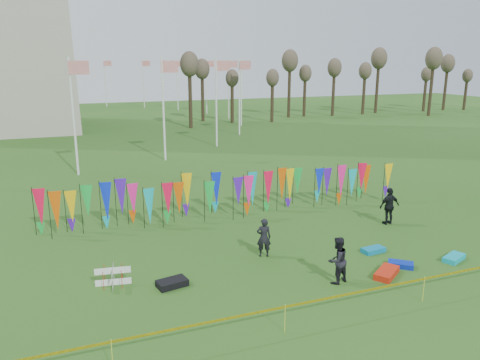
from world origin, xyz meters
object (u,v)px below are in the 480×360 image
object	(u,v)px
box_kite	(113,276)
kite_bag_blue	(401,264)
person_mid	(337,260)
kite_bag_teal	(454,258)
kite_bag_turquoise	(373,250)
kite_bag_black	(172,283)
person_right	(389,206)
kite_bag_red	(387,273)
person_left	(264,237)

from	to	relation	value
box_kite	kite_bag_blue	world-z (taller)	box_kite
person_mid	kite_bag_blue	distance (m)	3.15
box_kite	kite_bag_teal	xyz separation A→B (m)	(12.96, -2.63, -0.25)
kite_bag_turquoise	kite_bag_black	bearing A→B (deg)	-179.99
person_right	kite_bag_turquoise	distance (m)	3.95
person_mid	kite_bag_blue	world-z (taller)	person_mid
person_mid	kite_bag_black	xyz separation A→B (m)	(-5.59, 1.81, -0.74)
kite_bag_blue	kite_bag_black	distance (m)	8.77
person_right	kite_bag_red	xyz separation A→B (m)	(-3.71, -4.68, -0.80)
person_mid	person_right	bearing A→B (deg)	-156.74
person_left	kite_bag_teal	distance (m)	7.64
kite_bag_blue	kite_bag_red	world-z (taller)	kite_bag_red
box_kite	kite_bag_black	world-z (taller)	box_kite
box_kite	kite_bag_teal	bearing A→B (deg)	-11.45
kite_bag_red	kite_bag_black	xyz separation A→B (m)	(-7.62, 2.02, 0.00)
kite_bag_blue	kite_bag_teal	bearing A→B (deg)	-6.34
kite_bag_blue	kite_bag_teal	world-z (taller)	kite_bag_teal
person_left	person_mid	distance (m)	3.43
kite_bag_teal	box_kite	bearing A→B (deg)	168.55
person_left	kite_bag_black	distance (m)	4.33
person_left	person_right	size ratio (longest dim) A/B	0.89
person_mid	kite_bag_turquoise	world-z (taller)	person_mid
person_mid	kite_bag_blue	xyz separation A→B (m)	(3.05, 0.25, -0.76)
person_mid	kite_bag_black	world-z (taller)	person_mid
person_left	person_right	distance (m)	7.38
kite_bag_turquoise	kite_bag_red	xyz separation A→B (m)	(-0.90, -2.02, 0.02)
person_mid	kite_bag_blue	size ratio (longest dim) A/B	1.85
person_mid	person_right	distance (m)	7.28
box_kite	person_right	bearing A→B (deg)	7.99
kite_bag_blue	kite_bag_red	size ratio (longest dim) A/B	0.72
kite_bag_red	kite_bag_teal	bearing A→B (deg)	3.18
kite_bag_red	person_mid	bearing A→B (deg)	174.16
person_left	person_right	xyz separation A→B (m)	(7.25, 1.39, 0.10)
person_left	kite_bag_blue	distance (m)	5.41
kite_bag_red	kite_bag_teal	xyz separation A→B (m)	(3.41, 0.19, -0.02)
kite_bag_turquoise	kite_bag_blue	bearing A→B (deg)	-85.83
kite_bag_blue	kite_bag_black	bearing A→B (deg)	169.72
person_mid	kite_bag_turquoise	bearing A→B (deg)	-162.89
kite_bag_blue	kite_bag_red	xyz separation A→B (m)	(-1.01, -0.46, 0.02)
kite_bag_turquoise	kite_bag_teal	distance (m)	3.11
person_right	kite_bag_black	world-z (taller)	person_right
person_left	kite_bag_blue	size ratio (longest dim) A/B	1.74
person_left	kite_bag_turquoise	distance (m)	4.67
kite_bag_turquoise	person_mid	bearing A→B (deg)	-148.27
person_left	kite_bag_red	xyz separation A→B (m)	(3.54, -3.29, -0.69)
person_mid	kite_bag_turquoise	size ratio (longest dim) A/B	1.77
person_mid	box_kite	bearing A→B (deg)	-33.74
kite_bag_teal	kite_bag_blue	bearing A→B (deg)	173.66
person_left	kite_bag_turquoise	bearing A→B (deg)	-178.15
kite_bag_blue	kite_bag_red	bearing A→B (deg)	-155.78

